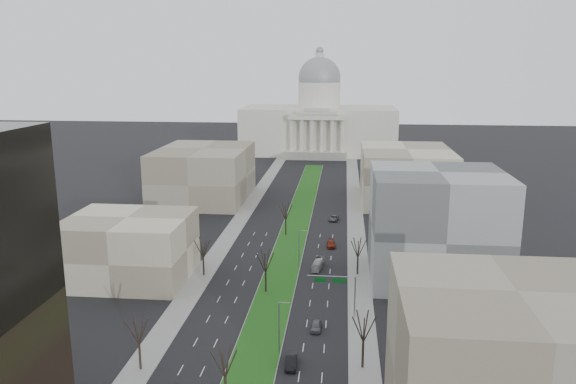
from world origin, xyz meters
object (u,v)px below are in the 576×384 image
Objects in this scene: car_red at (331,244)px; car_black at (291,361)px; car_grey_far at (334,218)px; box_van at (318,264)px; car_grey_near at (316,326)px.

car_black is at bearing -97.78° from car_red.
box_van is (-2.81, -41.35, 0.26)m from car_grey_far.
box_van reaches higher than car_black.
car_grey_near is 31.04m from box_van.
car_grey_near is 72.38m from car_grey_far.
car_black is at bearing -101.00° from car_grey_near.
car_black reaches higher than car_red.
box_van is (2.11, 43.69, 0.17)m from car_black.
car_grey_near is 13.11m from car_black.
box_van reaches higher than car_grey_near.
car_red is (4.77, 59.81, -0.08)m from car_black.
car_black is at bearing -85.52° from car_grey_far.
car_red reaches higher than car_grey_near.
car_grey_far is at bearing 93.47° from box_van.
car_black is 60.00m from car_red.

